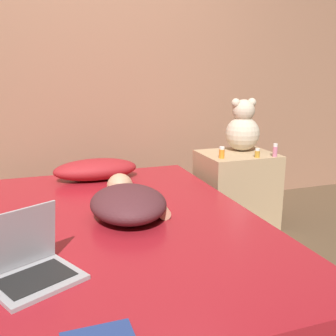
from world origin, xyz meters
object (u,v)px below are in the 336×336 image
bottle_pink (275,150)px  bottle_orange (222,153)px  laptop (30,264)px  person_lying (128,201)px  teddy_bear (243,128)px  pillow (96,169)px  bottle_amber (257,153)px

bottle_pink → bottle_orange: bottle_pink is taller
laptop → bottle_orange: 1.60m
person_lying → bottle_orange: 0.92m
teddy_bear → bottle_orange: size_ratio=4.83×
pillow → teddy_bear: teddy_bear is taller
bottle_amber → laptop: bearing=-148.1°
pillow → bottle_orange: (0.82, -0.24, 0.11)m
laptop → bottle_orange: bearing=11.2°
pillow → bottle_orange: bearing=-16.5°
bottle_pink → bottle_amber: size_ratio=1.51×
bottle_pink → bottle_amber: bearing=171.4°
teddy_bear → laptop: bearing=-142.1°
pillow → bottle_orange: size_ratio=7.02×
bottle_orange → bottle_amber: (0.24, -0.06, -0.01)m
person_lying → bottle_amber: size_ratio=10.48×
laptop → teddy_bear: (1.52, 1.18, 0.25)m
pillow → teddy_bear: 1.11m
bottle_orange → bottle_amber: 0.25m
bottle_pink → bottle_orange: (-0.37, 0.08, -0.01)m
pillow → bottle_amber: bottle_amber is taller
teddy_bear → pillow: bearing=177.2°
laptop → teddy_bear: bearing=10.8°
pillow → bottle_pink: bearing=-15.0°
bottle_pink → bottle_amber: (-0.13, 0.02, -0.02)m
bottle_orange → bottle_amber: bottle_orange is taller
laptop → teddy_bear: teddy_bear is taller
bottle_pink → bottle_orange: bearing=168.4°
bottle_orange → laptop: bearing=-141.7°
person_lying → teddy_bear: teddy_bear is taller
bottle_pink → laptop: bearing=-150.7°
teddy_bear → person_lying: bearing=-146.7°
pillow → bottle_orange: bottle_orange is taller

